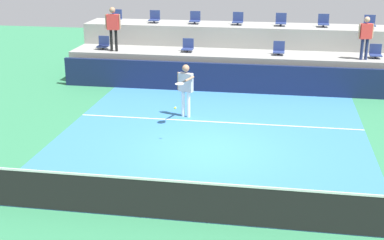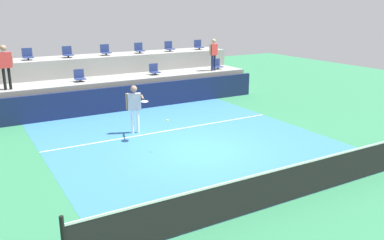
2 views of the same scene
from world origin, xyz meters
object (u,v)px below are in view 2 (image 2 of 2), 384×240
object	(u,v)px
stadium_chair_lower_far_right	(217,65)
stadium_chair_upper_mid_right	(139,49)
stadium_chair_upper_right	(169,47)
spectator_in_white	(5,63)
spectator_leaning_on_rail	(214,52)
stadium_chair_lower_left	(80,76)
stadium_chair_upper_left	(28,55)
stadium_chair_upper_far_right	(198,45)
stadium_chair_upper_mid_left	(68,53)
stadium_chair_upper_center	(105,51)
tennis_ball	(167,120)
stadium_chair_lower_right	(154,70)
tennis_player	(135,104)

from	to	relation	value
stadium_chair_lower_far_right	stadium_chair_upper_mid_right	bearing A→B (deg)	153.39
stadium_chair_lower_far_right	stadium_chair_upper_right	size ratio (longest dim) A/B	1.00
stadium_chair_upper_right	spectator_in_white	world-z (taller)	spectator_in_white
spectator_leaning_on_rail	spectator_in_white	bearing A→B (deg)	180.00
stadium_chair_lower_far_right	stadium_chair_upper_mid_right	xyz separation A→B (m)	(-3.59, 1.80, 0.85)
stadium_chair_lower_left	stadium_chair_upper_left	bearing A→B (deg)	134.50
stadium_chair_lower_far_right	stadium_chair_upper_far_right	distance (m)	1.99
stadium_chair_lower_far_right	stadium_chair_upper_mid_right	distance (m)	4.11
stadium_chair_lower_left	stadium_chair_upper_mid_right	size ratio (longest dim) A/B	1.00
stadium_chair_lower_left	stadium_chair_lower_far_right	size ratio (longest dim) A/B	1.00
stadium_chair_lower_left	stadium_chair_upper_mid_left	size ratio (longest dim) A/B	1.00
stadium_chair_upper_center	stadium_chair_upper_right	bearing A→B (deg)	0.00
spectator_in_white	tennis_ball	xyz separation A→B (m)	(3.77, -6.40, -1.28)
stadium_chair_lower_right	stadium_chair_upper_far_right	size ratio (longest dim) A/B	1.00
stadium_chair_lower_left	tennis_ball	xyz separation A→B (m)	(0.84, -6.78, -0.44)
stadium_chair_lower_right	tennis_ball	world-z (taller)	stadium_chair_lower_right
tennis_player	spectator_leaning_on_rail	xyz separation A→B (m)	(5.99, 4.09, 1.13)
stadium_chair_lower_left	stadium_chair_lower_right	distance (m)	3.58
stadium_chair_upper_right	stadium_chair_upper_mid_right	bearing A→B (deg)	180.00
stadium_chair_upper_far_right	tennis_ball	distance (m)	10.73
stadium_chair_upper_center	spectator_in_white	xyz separation A→B (m)	(-4.74, -2.18, -0.01)
stadium_chair_lower_right	spectator_leaning_on_rail	size ratio (longest dim) A/B	0.33
stadium_chair_upper_center	stadium_chair_upper_far_right	world-z (taller)	same
stadium_chair_lower_left	tennis_player	bearing A→B (deg)	-80.94
stadium_chair_upper_mid_left	stadium_chair_upper_mid_right	distance (m)	3.61
stadium_chair_lower_right	spectator_in_white	xyz separation A→B (m)	(-6.52, -0.38, 0.84)
stadium_chair_upper_center	stadium_chair_upper_right	xyz separation A→B (m)	(3.51, 0.00, 0.00)
stadium_chair_upper_left	tennis_ball	size ratio (longest dim) A/B	7.65
stadium_chair_upper_right	tennis_ball	distance (m)	9.77
tennis_player	spectator_leaning_on_rail	world-z (taller)	spectator_leaning_on_rail
stadium_chair_lower_right	stadium_chair_upper_right	xyz separation A→B (m)	(1.73, 1.80, 0.85)
stadium_chair_upper_left	stadium_chair_upper_mid_left	world-z (taller)	same
stadium_chair_upper_center	stadium_chair_upper_right	size ratio (longest dim) A/B	1.00
stadium_chair_lower_right	stadium_chair_lower_far_right	distance (m)	3.61
stadium_chair_upper_left	tennis_ball	xyz separation A→B (m)	(2.60, -8.58, -1.29)
stadium_chair_upper_far_right	tennis_player	bearing A→B (deg)	-135.67
spectator_leaning_on_rail	stadium_chair_upper_mid_left	bearing A→B (deg)	161.99
stadium_chair_lower_right	stadium_chair_lower_left	bearing A→B (deg)	180.00
stadium_chair_lower_right	stadium_chair_upper_right	distance (m)	2.64
stadium_chair_lower_right	stadium_chair_upper_mid_right	size ratio (longest dim) A/B	1.00
stadium_chair_upper_mid_left	stadium_chair_upper_center	size ratio (longest dim) A/B	1.00
spectator_leaning_on_rail	stadium_chair_upper_right	bearing A→B (deg)	122.47
stadium_chair_upper_mid_left	tennis_player	xyz separation A→B (m)	(0.72, -6.28, -1.24)
stadium_chair_upper_mid_right	spectator_in_white	world-z (taller)	spectator_in_white
stadium_chair_lower_far_right	spectator_in_white	distance (m)	10.17
stadium_chair_upper_center	spectator_in_white	size ratio (longest dim) A/B	0.30
stadium_chair_upper_far_right	tennis_player	size ratio (longest dim) A/B	0.30
stadium_chair_lower_left	stadium_chair_upper_center	distance (m)	2.69
stadium_chair_upper_right	spectator_in_white	bearing A→B (deg)	-165.18
stadium_chair_upper_far_right	stadium_chair_upper_right	bearing A→B (deg)	180.00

